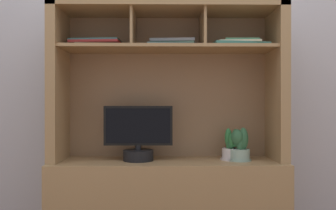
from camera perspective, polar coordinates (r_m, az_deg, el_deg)
back_wall at (r=2.60m, az=-0.07°, el=12.18°), size 6.00×0.02×2.80m
media_console at (r=2.33m, az=-0.00°, el=-10.39°), size 1.45×0.49×1.47m
tv_monitor at (r=2.27m, az=-4.74°, el=-5.18°), size 0.43×0.19×0.34m
potted_orchid at (r=2.35m, az=10.33°, el=-6.46°), size 0.16×0.16×0.20m
potted_fern at (r=2.32m, az=11.21°, el=-6.47°), size 0.16×0.16×0.21m
magazine_stack_left at (r=2.38m, az=-11.35°, el=9.52°), size 0.33×0.21×0.05m
magazine_stack_centre at (r=2.35m, az=11.15°, el=9.49°), size 0.37×0.25×0.04m
magazine_stack_right at (r=2.32m, az=0.74°, el=9.63°), size 0.36×0.25×0.05m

